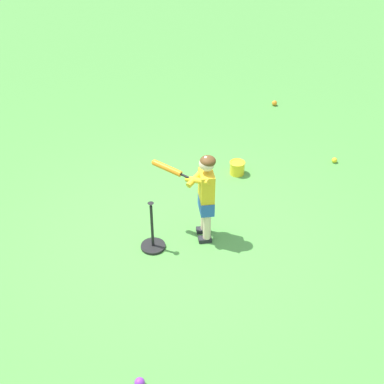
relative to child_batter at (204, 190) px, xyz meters
The scene contains 7 objects.
ground_plane 0.73m from the child_batter, 153.65° to the left, with size 40.00×40.00×0.00m, color #519942.
child_batter is the anchor object (origin of this frame).
play_ball_behind_batter 3.79m from the child_batter, 38.07° to the left, with size 0.09×0.09×0.09m, color orange.
play_ball_by_bucket 2.58m from the child_batter, ahead, with size 0.08×0.08×0.08m, color yellow.
play_ball_center_lawn 2.16m from the child_batter, 137.72° to the right, with size 0.09×0.09×0.09m, color purple.
batting_tee 0.81m from the child_batter, 167.97° to the left, with size 0.28×0.28×0.62m.
toy_bucket 1.53m from the child_batter, 38.11° to the left, with size 0.22×0.22×0.19m.
Camera 1 is at (-2.26, -4.02, 3.86)m, focal length 48.16 mm.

